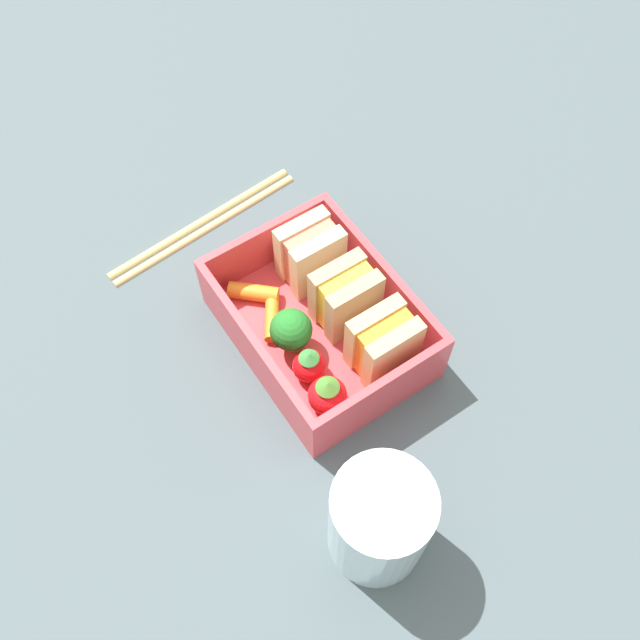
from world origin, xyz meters
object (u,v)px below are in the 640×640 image
Objects in this scene: strawberry_far_left at (309,365)px; strawberry_left at (327,395)px; carrot_stick_far_left at (272,315)px; sandwich_center at (383,344)px; sandwich_center_left at (345,297)px; carrot_stick_left at (253,292)px; chopstick_pair at (203,224)px; drinking_glass at (379,522)px; broccoli_floret at (293,333)px; sandwich_left at (310,254)px.

strawberry_far_left is 0.91× the size of strawberry_left.
carrot_stick_far_left is 8.47cm from strawberry_left.
sandwich_center reaches higher than strawberry_left.
sandwich_center_left is 7.75cm from strawberry_left.
sandwich_center_left is at bearing 59.14° from carrot_stick_far_left.
carrot_stick_left is 9.52cm from chopstick_pair.
strawberry_left is 0.38× the size of drinking_glass.
carrot_stick_left is 8.18cm from strawberry_far_left.
strawberry_far_left is 12.96cm from drinking_glass.
strawberry_far_left is (5.62, -0.21, 0.85)cm from carrot_stick_far_left.
sandwich_center_left reaches higher than strawberry_far_left.
sandwich_center_left is 7.69cm from carrot_stick_left.
broccoli_floret is at bearing -1.23° from chopstick_pair.
carrot_stick_left is 5.98cm from broccoli_floret.
carrot_stick_left reaches higher than chopstick_pair.
carrot_stick_far_left is 5.68cm from strawberry_far_left.
sandwich_left reaches higher than carrot_stick_left.
sandwich_left is 7.06cm from broccoli_floret.
carrot_stick_far_left is at bearing 176.81° from strawberry_left.
strawberry_left is 10.21cm from drinking_glass.
broccoli_floret is (0.26, -4.89, -0.30)cm from sandwich_center_left.
sandwich_left is 4.81cm from sandwich_center_left.
sandwich_center_left reaches higher than chopstick_pair.
sandwich_center_left is 6.09cm from carrot_stick_far_left.
carrot_stick_left is at bearing -178.71° from broccoli_floret.
carrot_stick_left is 10.96cm from strawberry_left.
strawberry_far_left is (2.44, -0.19, -1.06)cm from broccoli_floret.
broccoli_floret is 2.67cm from strawberry_far_left.
sandwich_left is 1.59× the size of strawberry_left.
broccoli_floret is (-4.55, -4.89, -0.30)cm from sandwich_center.
sandwich_center is (4.81, 0.00, 0.00)cm from sandwich_center_left.
chopstick_pair is at bearing 173.46° from drinking_glass.
broccoli_floret is (3.17, -0.02, 1.91)cm from carrot_stick_far_left.
drinking_glass is (14.91, -3.12, 0.95)cm from broccoli_floret.
sandwich_center reaches higher than strawberry_far_left.
carrot_stick_left is 2.54cm from carrot_stick_far_left.
sandwich_center is 0.30× the size of chopstick_pair.
sandwich_left is 1.75× the size of strawberry_far_left.
sandwich_center is at bearing 97.14° from strawberry_left.
chopstick_pair is at bearing 178.77° from broccoli_floret.
sandwich_left is 9.63cm from sandwich_center.
drinking_glass is at bearing -9.83° from carrot_stick_far_left.
strawberry_far_left is 2.80cm from strawberry_left.
strawberry_far_left reaches higher than carrot_stick_left.
sandwich_center is 5.51cm from strawberry_left.
sandwich_center is at bearing 0.00° from sandwich_left.
drinking_glass reaches higher than strawberry_far_left.
strawberry_far_left reaches higher than chopstick_pair.
strawberry_left is at bearing -44.25° from sandwich_center_left.
strawberry_far_left is (-2.11, -5.08, -1.36)cm from sandwich_center.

